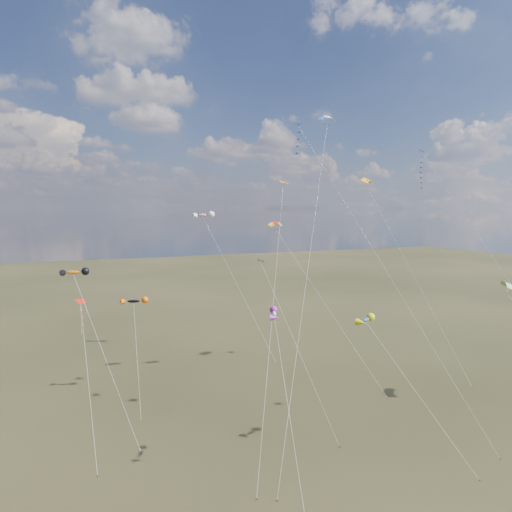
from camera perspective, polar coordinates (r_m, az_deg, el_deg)
name	(u,v)px	position (r m, az deg, el deg)	size (l,w,h in m)	color
ground	(332,481)	(47.06, 9.46, -25.98)	(400.00, 400.00, 0.00)	black
diamond_black_high	(430,182)	(75.07, 20.98, 8.61)	(13.26, 19.18, 33.78)	black
diamond_navy_tall	(313,163)	(57.57, 7.16, 11.46)	(12.26, 22.11, 35.53)	#11214A
diamond_black_mid	(281,308)	(52.63, 3.12, -6.56)	(4.87, 11.44, 18.86)	black
diamond_red_low	(82,324)	(54.86, -20.94, -7.91)	(1.30, 11.93, 14.72)	red
diamond_orange_center	(276,265)	(48.62, 2.57, -1.13)	(10.00, 15.00, 28.04)	#DC5E0C
parafoil_yellow	(367,180)	(73.10, 13.74, 9.16)	(9.76, 15.22, 29.94)	#F4A805
parafoil_blue_white	(327,119)	(65.80, 8.88, 16.61)	(19.38, 23.18, 37.96)	#2475B5
parafoil_striped	(508,283)	(65.64, 28.98, -2.95)	(3.31, 15.10, 16.31)	#FBFE0F
parafoil_tricolor	(277,224)	(67.72, 2.59, 4.00)	(10.50, 15.47, 23.25)	yellow
novelty_black_orange	(134,301)	(63.52, -15.06, -5.51)	(3.46, 10.49, 13.00)	black
novelty_orange_black	(74,273)	(55.08, -21.84, -1.97)	(7.15, 10.32, 18.21)	#D65E03
novelty_white_purple	(274,315)	(42.36, 2.31, -7.33)	(3.40, 13.22, 15.60)	silver
novelty_redwhite_stripe	(203,215)	(79.76, -6.64, 5.05)	(10.29, 13.45, 24.38)	red
novelty_blue_yellow	(366,320)	(48.66, 13.64, -7.81)	(7.26, 10.63, 13.94)	blue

